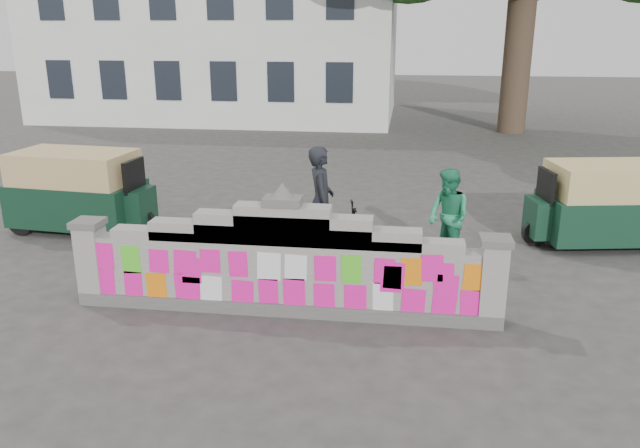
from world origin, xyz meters
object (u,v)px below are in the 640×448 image
(cyclist_rider, at_px, (321,214))
(pedestrian, at_px, (448,216))
(rickshaw_right, at_px, (606,204))
(rickshaw_left, at_px, (80,190))
(cyclist_bike, at_px, (321,235))

(cyclist_rider, height_order, pedestrian, cyclist_rider)
(cyclist_rider, bearing_deg, rickshaw_right, -82.06)
(cyclist_rider, relative_size, pedestrian, 1.12)
(cyclist_rider, relative_size, rickshaw_left, 0.62)
(cyclist_bike, distance_m, rickshaw_left, 5.45)
(cyclist_rider, distance_m, rickshaw_right, 5.68)
(cyclist_bike, height_order, rickshaw_right, rickshaw_right)
(cyclist_bike, bearing_deg, rickshaw_left, 64.29)
(pedestrian, xyz_separation_m, rickshaw_left, (-7.52, 0.85, 0.01))
(cyclist_rider, distance_m, rickshaw_left, 5.44)
(rickshaw_left, distance_m, rickshaw_right, 10.64)
(rickshaw_left, relative_size, rickshaw_right, 1.03)
(cyclist_bike, distance_m, pedestrian, 2.33)
(cyclist_rider, xyz_separation_m, rickshaw_left, (-5.27, 1.36, -0.09))
(cyclist_rider, height_order, rickshaw_left, cyclist_rider)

